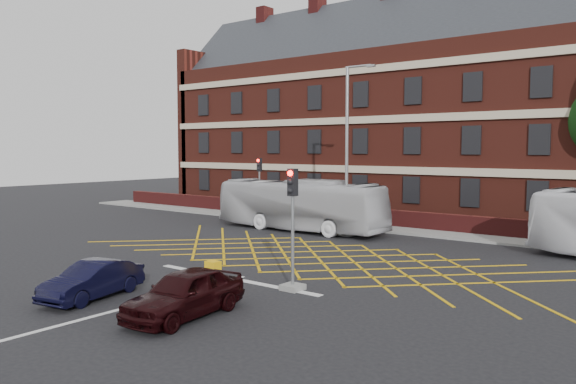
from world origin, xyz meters
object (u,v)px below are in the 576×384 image
Objects in this scene: car_maroon at (185,293)px; street_lamp at (348,177)px; bus_left at (300,205)px; traffic_light_far at (259,193)px; car_navy at (93,280)px; utility_cabinet at (213,273)px; direction_signs at (234,198)px; traffic_light_near at (293,240)px.

street_lamp is at bearing 99.64° from car_maroon.
traffic_light_far is at bearing 61.03° from bus_left.
car_navy reaches higher than utility_cabinet.
direction_signs is (-7.68, 2.38, -0.18)m from bus_left.
traffic_light_near is (0.61, 4.45, 1.05)m from car_maroon.
car_maroon is 24.27m from traffic_light_far.
traffic_light_far is (-14.10, 19.73, 1.05)m from car_maroon.
traffic_light_far is at bearing 160.35° from street_lamp.
traffic_light_far is at bearing 125.98° from utility_cabinet.
bus_left is 1.17× the size of street_lamp.
car_navy is at bearing -166.56° from bus_left.
bus_left is 18.00m from car_maroon.
street_lamp is at bearing 100.18° from utility_cabinet.
car_navy is 17.02m from street_lamp.
traffic_light_near is 21.21m from traffic_light_far.
traffic_light_far is at bearing 104.45° from car_navy.
street_lamp reaches higher than traffic_light_near.
street_lamp is (-4.51, 16.30, 2.64)m from car_maroon.
car_maroon is 0.98× the size of traffic_light_near.
traffic_light_far is 0.45× the size of street_lamp.
traffic_light_near is 3.29m from utility_cabinet.
utility_cabinet is at bearing 52.37° from car_navy.
traffic_light_near is 13.01m from street_lamp.
bus_left is 2.68× the size of car_maroon.
direction_signs is at bearing 124.04° from car_maroon.
direction_signs is 20.28m from utility_cabinet.
car_maroon is (3.98, 0.49, 0.10)m from car_navy.
direction_signs is (-1.40, -1.16, -0.39)m from traffic_light_far.
bus_left is 3.77m from street_lamp.
street_lamp reaches higher than traffic_light_far.
car_navy is at bearing -115.49° from utility_cabinet.
traffic_light_near is 0.45× the size of street_lamp.
bus_left reaches higher than car_maroon.
car_maroon reaches higher than utility_cabinet.
direction_signs is at bearing -140.27° from traffic_light_far.
street_lamp is 4.36× the size of direction_signs.
bus_left is 7.21m from traffic_light_far.
traffic_light_far is 1.94× the size of direction_signs.
traffic_light_far is 20.34m from utility_cabinet.
traffic_light_near is (8.43, -11.74, 0.21)m from bus_left.
direction_signs is at bearing 131.13° from utility_cabinet.
car_maroon is 4.80× the size of utility_cabinet.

